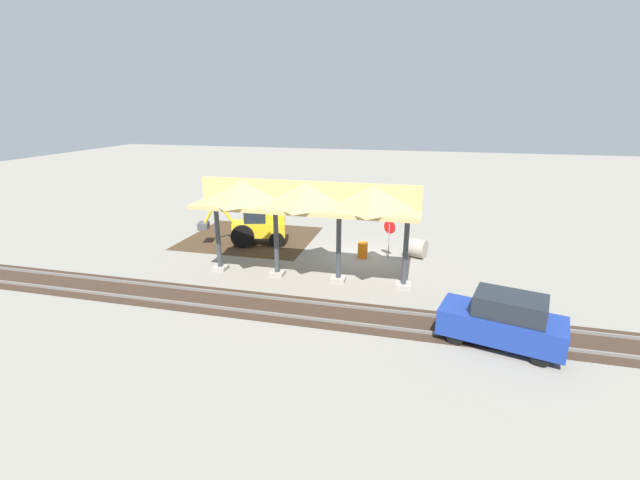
{
  "coord_description": "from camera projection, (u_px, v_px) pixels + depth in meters",
  "views": [
    {
      "loc": [
        -3.11,
        22.81,
        8.32
      ],
      "look_at": [
        1.96,
        2.32,
        1.6
      ],
      "focal_mm": 24.0,
      "sensor_mm": 36.0,
      "label": 1
    }
  ],
  "objects": [
    {
      "name": "ground_plane",
      "position": [
        363.0,
        257.0,
        24.33
      ],
      "size": [
        120.0,
        120.0,
        0.0
      ],
      "primitive_type": "plane",
      "color": "gray"
    },
    {
      "name": "dirt_work_zone",
      "position": [
        251.0,
        238.0,
        27.85
      ],
      "size": [
        8.04,
        7.0,
        0.01
      ],
      "primitive_type": "cube",
      "color": "#42301E",
      "rests_on": "ground"
    },
    {
      "name": "platform_canopy",
      "position": [
        306.0,
        197.0,
        20.17
      ],
      "size": [
        10.7,
        3.2,
        4.9
      ],
      "color": "#9E998E",
      "rests_on": "ground"
    },
    {
      "name": "rail_tracks",
      "position": [
        338.0,
        314.0,
        17.66
      ],
      "size": [
        60.0,
        2.58,
        0.15
      ],
      "color": "slate",
      "rests_on": "ground"
    },
    {
      "name": "stop_sign",
      "position": [
        389.0,
        231.0,
        23.51
      ],
      "size": [
        0.66,
        0.43,
        2.27
      ],
      "color": "gray",
      "rests_on": "ground"
    },
    {
      "name": "backhoe",
      "position": [
        257.0,
        224.0,
        26.35
      ],
      "size": [
        5.38,
        2.63,
        2.82
      ],
      "color": "yellow",
      "rests_on": "ground"
    },
    {
      "name": "dirt_mound",
      "position": [
        242.0,
        233.0,
        28.97
      ],
      "size": [
        3.65,
        3.65,
        1.21
      ],
      "primitive_type": "cone",
      "color": "#42301E",
      "rests_on": "ground"
    },
    {
      "name": "concrete_pipe",
      "position": [
        416.0,
        248.0,
        24.26
      ],
      "size": [
        1.38,
        1.36,
        1.07
      ],
      "color": "#9E9384",
      "rests_on": "ground"
    },
    {
      "name": "distant_parked_car",
      "position": [
        503.0,
        321.0,
        15.18
      ],
      "size": [
        4.51,
        2.77,
        1.98
      ],
      "color": "navy",
      "rests_on": "ground"
    },
    {
      "name": "traffic_barrel",
      "position": [
        363.0,
        250.0,
        24.14
      ],
      "size": [
        0.56,
        0.56,
        0.9
      ],
      "primitive_type": "cylinder",
      "color": "orange",
      "rests_on": "ground"
    }
  ]
}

